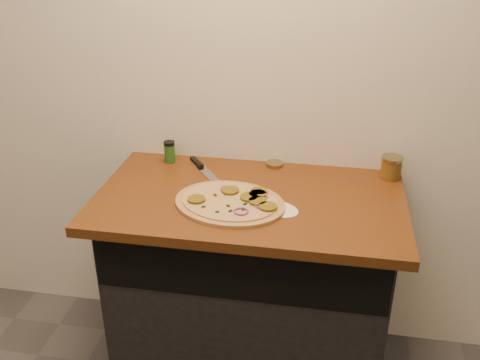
% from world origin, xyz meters
% --- Properties ---
extents(room_shell, '(4.02, 3.52, 2.71)m').
position_xyz_m(room_shell, '(0.00, 0.00, 1.70)').
color(room_shell, silver).
rests_on(room_shell, ground).
extents(cabinet, '(1.10, 0.60, 0.86)m').
position_xyz_m(cabinet, '(0.00, 1.45, 0.43)').
color(cabinet, black).
rests_on(cabinet, ground).
extents(countertop, '(1.20, 0.70, 0.04)m').
position_xyz_m(countertop, '(0.00, 1.42, 0.88)').
color(countertop, '#613412').
rests_on(countertop, cabinet).
extents(pizza, '(0.50, 0.50, 0.03)m').
position_xyz_m(pizza, '(-0.06, 1.34, 0.91)').
color(pizza, tan).
rests_on(pizza, countertop).
extents(chefs_knife, '(0.20, 0.25, 0.02)m').
position_xyz_m(chefs_knife, '(-0.24, 1.62, 0.91)').
color(chefs_knife, '#B7BAC1').
rests_on(chefs_knife, countertop).
extents(mason_jar_lid, '(0.08, 0.08, 0.02)m').
position_xyz_m(mason_jar_lid, '(0.06, 1.71, 0.91)').
color(mason_jar_lid, '#918354').
rests_on(mason_jar_lid, countertop).
extents(salsa_jar, '(0.09, 0.09, 0.10)m').
position_xyz_m(salsa_jar, '(0.55, 1.67, 0.95)').
color(salsa_jar, maroon).
rests_on(salsa_jar, countertop).
extents(spice_shaker, '(0.05, 0.05, 0.10)m').
position_xyz_m(spice_shaker, '(-0.40, 1.67, 0.95)').
color(spice_shaker, '#22581B').
rests_on(spice_shaker, countertop).
extents(flour_spill, '(0.22, 0.22, 0.00)m').
position_xyz_m(flour_spill, '(0.12, 1.33, 0.90)').
color(flour_spill, silver).
rests_on(flour_spill, countertop).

